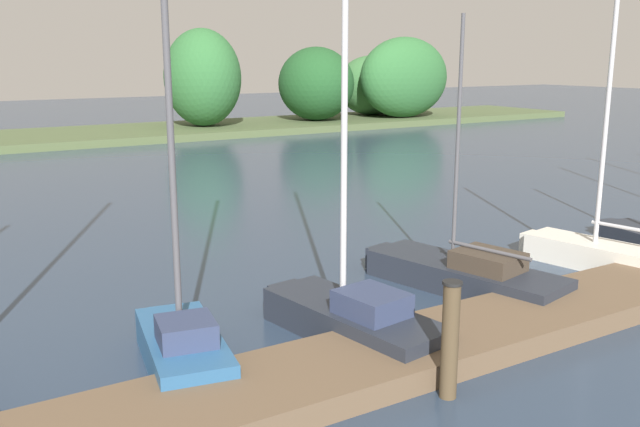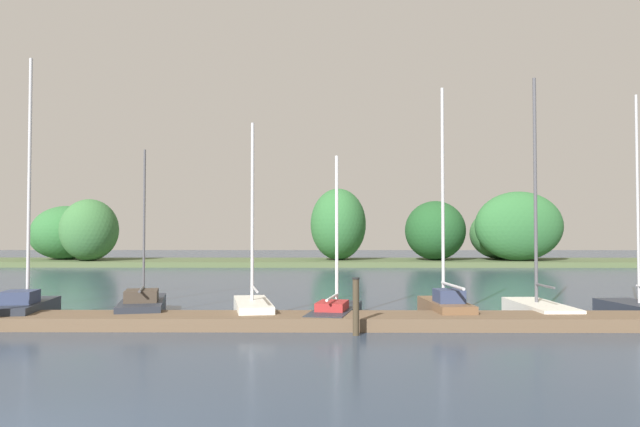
# 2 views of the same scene
# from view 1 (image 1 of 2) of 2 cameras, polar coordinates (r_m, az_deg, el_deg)

# --- Properties ---
(dock_pier) EXTENTS (32.81, 1.80, 0.35)m
(dock_pier) POSITION_cam_1_polar(r_m,az_deg,el_deg) (13.85, 22.72, -6.23)
(dock_pier) COLOR brown
(dock_pier) RESTS_ON ground
(far_shore) EXTENTS (64.88, 8.00, 6.06)m
(far_shore) POSITION_cam_1_polar(r_m,az_deg,el_deg) (41.14, -12.50, 9.41)
(far_shore) COLOR #4C5B38
(far_shore) RESTS_ON ground
(sailboat_2) EXTENTS (1.49, 2.91, 7.67)m
(sailboat_2) POSITION_cam_1_polar(r_m,az_deg,el_deg) (10.45, -11.31, -10.00)
(sailboat_2) COLOR #285684
(sailboat_2) RESTS_ON ground
(sailboat_3) EXTENTS (1.61, 3.68, 7.88)m
(sailboat_3) POSITION_cam_1_polar(r_m,az_deg,el_deg) (11.25, 2.42, -8.16)
(sailboat_3) COLOR #232833
(sailboat_3) RESTS_ON ground
(sailboat_4) EXTENTS (2.10, 4.39, 5.22)m
(sailboat_4) POSITION_cam_1_polar(r_m,az_deg,el_deg) (13.86, 11.46, -4.76)
(sailboat_4) COLOR #232833
(sailboat_4) RESTS_ON ground
(sailboat_5) EXTENTS (1.60, 3.66, 5.95)m
(sailboat_5) POSITION_cam_1_polar(r_m,az_deg,el_deg) (16.04, 21.93, -2.96)
(sailboat_5) COLOR silver
(sailboat_5) RESTS_ON ground
(mooring_piling_1) EXTENTS (0.26, 0.26, 1.62)m
(mooring_piling_1) POSITION_cam_1_polar(r_m,az_deg,el_deg) (9.41, 10.64, -10.17)
(mooring_piling_1) COLOR #4C3D28
(mooring_piling_1) RESTS_ON ground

